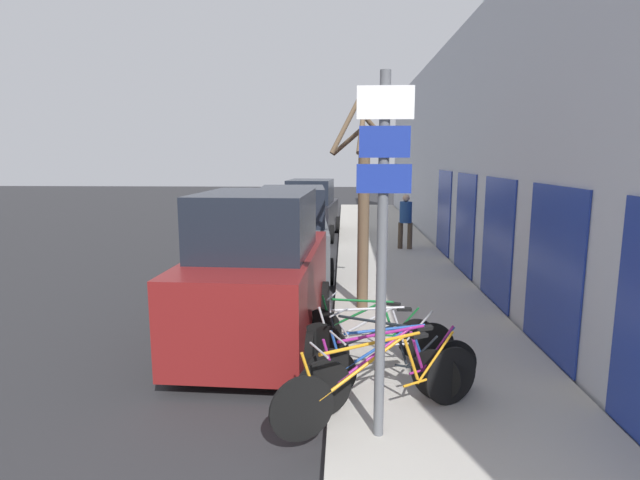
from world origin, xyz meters
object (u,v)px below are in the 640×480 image
bicycle_3 (379,356)px  parked_car_1 (293,234)px  signpost (382,242)px  bicycle_2 (393,365)px  bicycle_5 (369,330)px  bicycle_1 (391,372)px  pedestrian_near (406,218)px  street_tree (362,212)px  bicycle_4 (375,341)px  parked_car_2 (311,211)px  parked_car_0 (259,275)px  bicycle_0 (382,386)px

bicycle_3 → parked_car_1: (-1.82, 6.94, 0.51)m
signpost → bicycle_3: bearing=86.0°
bicycle_2 → bicycle_5: bicycle_2 is taller
parked_car_1 → bicycle_3: bearing=-79.3°
bicycle_1 → pedestrian_near: bearing=-31.1°
signpost → parked_car_1: (-1.73, 8.15, -1.20)m
bicycle_1 → bicycle_5: bearing=-16.6°
bicycle_1 → bicycle_3: size_ratio=1.19×
bicycle_2 → street_tree: 3.92m
bicycle_4 → parked_car_2: parked_car_2 is taller
bicycle_1 → parked_car_0: parked_car_0 is taller
bicycle_0 → street_tree: (-0.08, 4.27, 1.47)m
signpost → bicycle_4: size_ratio=1.68×
bicycle_2 → bicycle_4: (-0.17, 0.81, -0.00)m
bicycle_4 → parked_car_0: 2.36m
bicycle_2 → parked_car_1: parked_car_1 is taller
bicycle_2 → parked_car_1: (-1.97, 7.21, 0.50)m
bicycle_4 → bicycle_5: bearing=5.6°
signpost → street_tree: size_ratio=0.89×
bicycle_0 → parked_car_2: parked_car_2 is taller
parked_car_0 → pedestrian_near: bearing=69.2°
bicycle_5 → parked_car_0: bearing=80.7°
bicycle_2 → bicycle_5: bearing=-2.3°
parked_car_1 → bicycle_5: bearing=-77.6°
parked_car_2 → street_tree: size_ratio=1.01×
parked_car_0 → street_tree: bearing=41.9°
bicycle_1 → street_tree: street_tree is taller
bicycle_1 → bicycle_2: bearing=-35.1°
signpost → street_tree: 4.55m
signpost → parked_car_1: bearing=102.0°
signpost → parked_car_0: signpost is taller
parked_car_0 → bicycle_5: bearing=-23.4°
pedestrian_near → bicycle_5: bearing=92.5°
bicycle_0 → parked_car_0: bearing=6.3°
bicycle_1 → pedestrian_near: size_ratio=1.27×
parked_car_2 → parked_car_1: bearing=-87.0°
bicycle_0 → bicycle_1: bicycle_0 is taller
street_tree → bicycle_4: bearing=-88.0°
bicycle_0 → bicycle_2: 0.70m
parked_car_1 → pedestrian_near: parked_car_1 is taller
bicycle_4 → parked_car_2: (-1.70, 12.28, 0.48)m
bicycle_0 → parked_car_1: bearing=-14.0°
parked_car_0 → pedestrian_near: parked_car_0 is taller
bicycle_1 → pedestrian_near: 10.45m
bicycle_2 → parked_car_1: size_ratio=0.47×
bicycle_3 → pedestrian_near: bearing=22.6°
parked_car_2 → bicycle_3: bearing=-78.4°
bicycle_0 → pedestrian_near: size_ratio=1.35×
pedestrian_near → bicycle_3: bearing=94.1°
parked_car_0 → parked_car_2: (0.15, 10.94, -0.13)m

